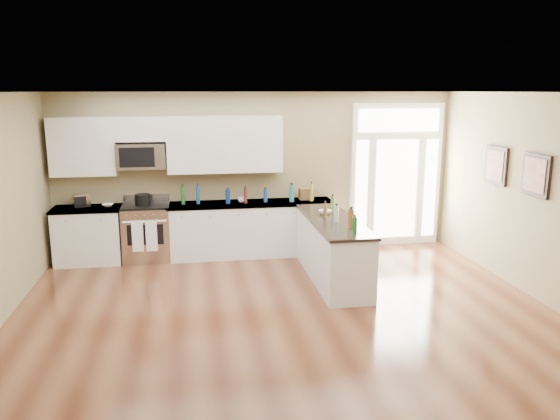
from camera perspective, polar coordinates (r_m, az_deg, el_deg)
The scene contains 20 objects.
ground at distance 6.25m, azimuth 2.27°, elevation -14.45°, with size 8.00×8.00×0.00m, color #4F2716.
room_shell at distance 5.69m, azimuth 2.42°, elevation 1.10°, with size 8.00×8.00×8.00m.
back_cabinet_left at distance 9.62m, azimuth -19.36°, elevation -2.67°, with size 1.10×0.66×0.94m.
back_cabinet_right at distance 9.51m, azimuth -3.04°, elevation -2.15°, with size 2.85×0.66×0.94m.
peninsula_cabinet at distance 8.32m, azimuth 5.49°, elevation -4.33°, with size 0.69×2.32×0.94m.
upper_cabinet_left at distance 9.50m, azimuth -19.91°, elevation 6.25°, with size 1.04×0.33×0.95m, color white.
upper_cabinet_right at distance 9.36m, azimuth -5.79°, elevation 6.83°, with size 1.94×0.33×0.95m, color white.
upper_cabinet_short at distance 9.35m, azimuth -14.38°, elevation 8.20°, with size 0.82×0.33×0.40m, color white.
microwave at distance 9.36m, azimuth -14.26°, elevation 5.50°, with size 0.78×0.41×0.42m.
entry_door at distance 10.22m, azimuth 12.01°, elevation 3.58°, with size 1.70×0.10×2.60m.
wall_art_near at distance 9.00m, azimuth 21.63°, elevation 4.37°, with size 0.05×0.58×0.58m.
wall_art_far at distance 8.17m, azimuth 25.17°, elevation 3.32°, with size 0.05×0.58×0.58m.
kitchen_range at distance 9.48m, azimuth -13.73°, elevation -2.27°, with size 0.78×0.69×1.08m.
stockpot at distance 9.38m, azimuth -14.16°, elevation 1.11°, with size 0.26×0.26×0.20m, color black.
toaster_oven at distance 9.59m, azimuth -20.04°, elevation 0.97°, with size 0.25×0.20×0.21m, color silver.
cardboard_box at distance 9.63m, azimuth 2.74°, elevation 1.71°, with size 0.24×0.18×0.20m, color brown.
bowl_left at distance 9.47m, azimuth -17.55°, elevation 0.49°, with size 0.18×0.18×0.04m, color white.
bowl_peninsula at distance 8.51m, azimuth 4.76°, elevation -0.21°, with size 0.20×0.20×0.06m, color white.
cup_counter at distance 9.40m, azimuth -4.09°, elevation 1.08°, with size 0.11×0.11×0.08m, color white.
counter_bottles at distance 8.81m, azimuth -0.19°, elevation 0.94°, with size 2.41×2.37×0.32m.
Camera 1 is at (-1.13, -5.46, 2.82)m, focal length 35.00 mm.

